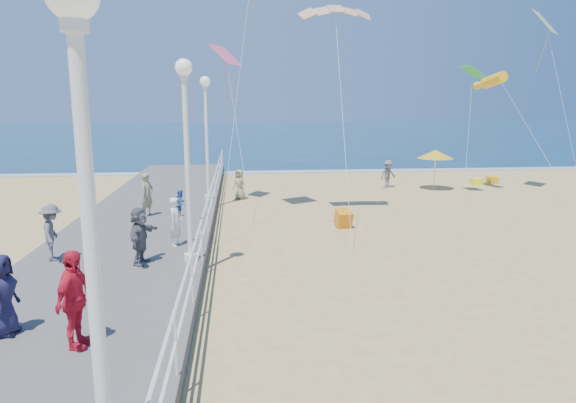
{
  "coord_description": "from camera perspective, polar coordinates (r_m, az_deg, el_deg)",
  "views": [
    {
      "loc": [
        -4.04,
        -13.56,
        4.64
      ],
      "look_at": [
        -2.5,
        2.0,
        1.6
      ],
      "focal_mm": 32.0,
      "sensor_mm": 36.0,
      "label": 1
    }
  ],
  "objects": [
    {
      "name": "beach_walker_a",
      "position": [
        28.72,
        11.05,
        3.04
      ],
      "size": [
        1.13,
        0.93,
        1.52
      ],
      "primitive_type": "imported",
      "rotation": [
        0.0,
        0.0,
        0.44
      ],
      "color": "slate",
      "rests_on": "ground"
    },
    {
      "name": "lamp_post_far",
      "position": [
        22.62,
        -9.06,
        8.39
      ],
      "size": [
        0.44,
        0.44,
        5.32
      ],
      "color": "white",
      "rests_on": "boardwalk"
    },
    {
      "name": "lamp_post_mid",
      "position": [
        13.66,
        -11.22,
        6.69
      ],
      "size": [
        0.44,
        0.44,
        5.32
      ],
      "color": "white",
      "rests_on": "boardwalk"
    },
    {
      "name": "spectator_2",
      "position": [
        15.28,
        -24.75,
        -3.14
      ],
      "size": [
        0.77,
        1.1,
        1.55
      ],
      "primitive_type": "imported",
      "rotation": [
        0.0,
        0.0,
        1.78
      ],
      "color": "#58585D",
      "rests_on": "boardwalk"
    },
    {
      "name": "spectator_6",
      "position": [
        20.0,
        -15.37,
        0.74
      ],
      "size": [
        0.62,
        0.71,
        1.63
      ],
      "primitive_type": "imported",
      "rotation": [
        0.0,
        0.0,
        1.09
      ],
      "color": "gray",
      "rests_on": "boardwalk"
    },
    {
      "name": "spectator_4",
      "position": [
        10.88,
        -29.14,
        -9.03
      ],
      "size": [
        0.54,
        0.79,
        1.54
      ],
      "primitive_type": "imported",
      "rotation": [
        0.0,
        0.0,
        1.5
      ],
      "color": "#1B1A3A",
      "rests_on": "boardwalk"
    },
    {
      "name": "ocean",
      "position": [
        78.8,
        -2.72,
        7.62
      ],
      "size": [
        160.0,
        90.0,
        0.05
      ],
      "primitive_type": "cube",
      "color": "#0D2F4F",
      "rests_on": "ground"
    },
    {
      "name": "beach_walker_c",
      "position": [
        24.89,
        -5.41,
        1.91
      ],
      "size": [
        0.85,
        0.81,
        1.46
      ],
      "primitive_type": "imported",
      "rotation": [
        0.0,
        0.0,
        -0.68
      ],
      "color": "#979468",
      "rests_on": "ground"
    },
    {
      "name": "kite_diamond_green",
      "position": [
        26.88,
        19.84,
        13.41
      ],
      "size": [
        0.95,
        1.09,
        0.56
      ],
      "primitive_type": "cube",
      "rotation": [
        0.54,
        0.0,
        1.62
      ],
      "color": "green"
    },
    {
      "name": "kite_windsock",
      "position": [
        28.64,
        21.9,
        12.41
      ],
      "size": [
        0.98,
        2.52,
        1.05
      ],
      "primitive_type": "cylinder",
      "rotation": [
        1.36,
        0.0,
        0.17
      ],
      "color": "#FFB315"
    },
    {
      "name": "woman_holding_toddler",
      "position": [
        15.64,
        -12.34,
        -2.21
      ],
      "size": [
        0.53,
        0.63,
        1.47
      ],
      "primitive_type": "imported",
      "rotation": [
        0.0,
        0.0,
        1.18
      ],
      "color": "white",
      "rests_on": "boardwalk"
    },
    {
      "name": "kite_parafoil",
      "position": [
        21.02,
        5.31,
        20.54
      ],
      "size": [
        2.83,
        0.94,
        0.65
      ],
      "primitive_type": null,
      "rotation": [
        0.44,
        0.0,
        0.0
      ],
      "color": "#C45317"
    },
    {
      "name": "beach_chair_right",
      "position": [
        30.89,
        20.19,
        2.06
      ],
      "size": [
        0.55,
        0.55,
        0.4
      ],
      "primitive_type": "cube",
      "color": "#FBFF1A",
      "rests_on": "ground"
    },
    {
      "name": "spectator_3",
      "position": [
        9.74,
        -22.68,
        -10.04
      ],
      "size": [
        0.64,
        1.1,
        1.76
      ],
      "primitive_type": "imported",
      "rotation": [
        0.0,
        0.0,
        1.36
      ],
      "color": "red",
      "rests_on": "boardwalk"
    },
    {
      "name": "railing",
      "position": [
        14.01,
        -9.63,
        -3.15
      ],
      "size": [
        0.05,
        42.0,
        0.55
      ],
      "color": "white",
      "rests_on": "boardwalk"
    },
    {
      "name": "beach_chair_left",
      "position": [
        31.95,
        21.74,
        2.23
      ],
      "size": [
        0.55,
        0.55,
        0.4
      ],
      "primitive_type": "cube",
      "color": "yellow",
      "rests_on": "ground"
    },
    {
      "name": "boardwalk",
      "position": [
        14.68,
        -19.16,
        -7.23
      ],
      "size": [
        5.0,
        44.0,
        0.4
      ],
      "primitive_type": "cube",
      "color": "#66615C",
      "rests_on": "ground"
    },
    {
      "name": "lamp_post_near",
      "position": [
        4.84,
        -21.26,
        -1.4
      ],
      "size": [
        0.44,
        0.44,
        5.32
      ],
      "color": "white",
      "rests_on": "boardwalk"
    },
    {
      "name": "spectator_5",
      "position": [
        14.12,
        -16.12,
        -3.66
      ],
      "size": [
        0.78,
        1.49,
        1.54
      ],
      "primitive_type": "imported",
      "rotation": [
        0.0,
        0.0,
        1.33
      ],
      "color": "#59585D",
      "rests_on": "boardwalk"
    },
    {
      "name": "kite_diamond_multi",
      "position": [
        29.43,
        26.71,
        17.37
      ],
      "size": [
        1.78,
        1.8,
        1.16
      ],
      "primitive_type": "cube",
      "rotation": [
        0.86,
        0.0,
        0.81
      ],
      "color": "blue"
    },
    {
      "name": "toddler_held",
      "position": [
        15.66,
        -11.81,
        -0.2
      ],
      "size": [
        0.44,
        0.49,
        0.82
      ],
      "primitive_type": "imported",
      "rotation": [
        0.0,
        0.0,
        1.18
      ],
      "color": "#2E66B0",
      "rests_on": "boardwalk"
    },
    {
      "name": "ground",
      "position": [
        14.89,
        10.48,
        -7.35
      ],
      "size": [
        160.0,
        160.0,
        0.0
      ],
      "primitive_type": "plane",
      "color": "tan",
      "rests_on": "ground"
    },
    {
      "name": "surf_line",
      "position": [
        34.6,
        1.11,
        3.34
      ],
      "size": [
        160.0,
        1.2,
        0.04
      ],
      "primitive_type": "cube",
      "color": "silver",
      "rests_on": "ground"
    },
    {
      "name": "beach_umbrella",
      "position": [
        28.48,
        16.08,
        5.07
      ],
      "size": [
        1.9,
        1.9,
        2.14
      ],
      "color": "white",
      "rests_on": "ground"
    },
    {
      "name": "box_kite",
      "position": [
        19.33,
        6.19,
        -2.04
      ],
      "size": [
        0.64,
        0.78,
        0.74
      ],
      "primitive_type": "cube",
      "rotation": [
        0.31,
        0.0,
        0.14
      ],
      "color": "#DB4E0C",
      "rests_on": "ground"
    },
    {
      "name": "kite_diamond_pink",
      "position": [
        23.87,
        -6.95,
        15.82
      ],
      "size": [
        1.52,
        1.65,
        0.9
      ],
      "primitive_type": "cube",
      "rotation": [
        0.73,
        0.0,
        1.09
      ],
      "color": "#D95075"
    }
  ]
}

